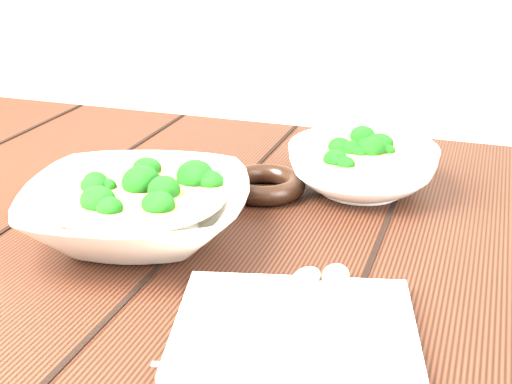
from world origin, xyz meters
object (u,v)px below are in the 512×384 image
object	(u,v)px
soup_bowl_front	(137,209)
napkin	(295,329)
soup_bowl_back	(362,166)
trivet	(264,184)
table	(220,316)

from	to	relation	value
soup_bowl_front	napkin	world-z (taller)	soup_bowl_front
soup_bowl_back	napkin	xyz separation A→B (m)	(0.01, -0.34, -0.03)
trivet	napkin	world-z (taller)	trivet
soup_bowl_front	soup_bowl_back	distance (m)	0.29
table	soup_bowl_front	size ratio (longest dim) A/B	4.04
table	soup_bowl_back	bearing A→B (deg)	49.74
soup_bowl_front	trivet	distance (m)	0.19
soup_bowl_front	trivet	size ratio (longest dim) A/B	2.88
napkin	table	bearing A→B (deg)	113.96
napkin	soup_bowl_front	bearing A→B (deg)	134.97
napkin	soup_bowl_back	bearing A→B (deg)	77.83
table	soup_bowl_front	xyz separation A→B (m)	(-0.07, -0.05, 0.15)
soup_bowl_back	trivet	bearing A→B (deg)	-155.13
soup_bowl_back	napkin	world-z (taller)	soup_bowl_back
trivet	napkin	xyz separation A→B (m)	(0.12, -0.29, -0.01)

